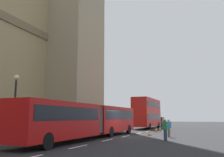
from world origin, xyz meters
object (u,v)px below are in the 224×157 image
traffic_cone_middle (156,130)px  pedestrian_near_cones (165,129)px  traffic_cone_east (160,129)px  double_decker_bus (147,112)px  traffic_cone_west (149,133)px  sedan_lead (159,122)px  street_lamp (15,102)px  pedestrian_by_kerb (169,127)px  articulated_bus (89,118)px

traffic_cone_middle → pedestrian_near_cones: (-10.69, -2.99, 0.63)m
pedestrian_near_cones → traffic_cone_east: bearing=13.0°
double_decker_bus → traffic_cone_west: (-15.05, -3.97, -2.43)m
sedan_lead → traffic_cone_east: bearing=-168.5°
traffic_cone_west → street_lamp: size_ratio=0.11×
street_lamp → traffic_cone_middle: bearing=-27.3°
double_decker_bus → pedestrian_near_cones: bearing=-162.1°
traffic_cone_west → traffic_cone_middle: bearing=4.8°
double_decker_bus → street_lamp: street_lamp is taller
traffic_cone_east → pedestrian_by_kerb: 9.85m
traffic_cone_west → sedan_lead: bearing=8.9°
traffic_cone_east → street_lamp: (-17.83, 8.00, 2.77)m
articulated_bus → street_lamp: 6.30m
traffic_cone_east → street_lamp: bearing=155.8°
sedan_lead → pedestrian_by_kerb: sedan_lead is taller
double_decker_bus → sedan_lead: 9.49m
articulated_bus → double_decker_bus: double_decker_bus is taller
traffic_cone_middle → pedestrian_by_kerb: size_ratio=0.34×
pedestrian_by_kerb → double_decker_bus: bearing=20.5°
traffic_cone_west → street_lamp: bearing=139.5°
double_decker_bus → pedestrian_by_kerb: size_ratio=6.16×
sedan_lead → pedestrian_by_kerb: bearing=-166.9°
pedestrian_by_kerb → articulated_bus: bearing=124.0°
traffic_cone_middle → pedestrian_near_cones: 11.12m
traffic_cone_middle → articulated_bus: bearing=162.9°
traffic_cone_west → traffic_cone_east: same height
traffic_cone_east → traffic_cone_middle: bearing=180.0°
traffic_cone_east → double_decker_bus: bearing=26.1°
traffic_cone_west → pedestrian_near_cones: (-5.07, -2.52, 0.63)m
traffic_cone_west → traffic_cone_east: (7.92, 0.47, 0.00)m
pedestrian_near_cones → traffic_cone_west: bearing=26.4°
traffic_cone_middle → street_lamp: size_ratio=0.11×
traffic_cone_west → pedestrian_near_cones: size_ratio=0.34×
street_lamp → traffic_cone_east: bearing=-24.2°
sedan_lead → traffic_cone_middle: sedan_lead is taller
sedan_lead → pedestrian_by_kerb: 26.61m
articulated_bus → traffic_cone_middle: size_ratio=30.94×
double_decker_bus → pedestrian_near_cones: size_ratio=6.16×
articulated_bus → traffic_cone_middle: articulated_bus is taller
pedestrian_near_cones → articulated_bus: bearing=95.6°
pedestrian_by_kerb → pedestrian_near_cones: bearing=-175.3°
articulated_bus → traffic_cone_middle: bearing=-17.1°
double_decker_bus → pedestrian_by_kerb: (-16.59, -6.19, -1.80)m
traffic_cone_east → pedestrian_near_cones: pedestrian_near_cones is taller
street_lamp → double_decker_bus: bearing=-10.2°
double_decker_bus → pedestrian_near_cones: 21.22m
articulated_bus → traffic_cone_east: bearing=-14.4°
double_decker_bus → traffic_cone_west: 15.76m
double_decker_bus → sedan_lead: (9.32, -0.15, -1.80)m
traffic_cone_west → traffic_cone_east: 7.93m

